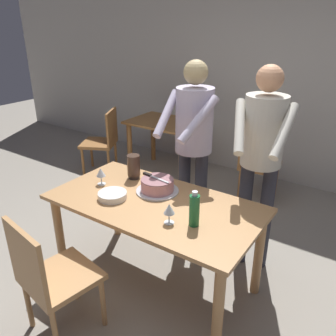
# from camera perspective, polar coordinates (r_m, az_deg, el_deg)

# --- Properties ---
(ground_plane) EXTENTS (14.00, 14.00, 0.00)m
(ground_plane) POSITION_cam_1_polar(r_m,az_deg,el_deg) (3.04, -2.04, -18.02)
(ground_plane) COLOR gray
(back_wall) EXTENTS (10.00, 0.12, 2.70)m
(back_wall) POSITION_cam_1_polar(r_m,az_deg,el_deg) (4.68, 17.42, 14.25)
(back_wall) COLOR #BCB7AD
(back_wall) RESTS_ON ground_plane
(main_dining_table) EXTENTS (1.61, 0.84, 0.75)m
(main_dining_table) POSITION_cam_1_polar(r_m,az_deg,el_deg) (2.66, -2.24, -7.66)
(main_dining_table) COLOR tan
(main_dining_table) RESTS_ON ground_plane
(cake_on_platter) EXTENTS (0.34, 0.34, 0.11)m
(cake_on_platter) POSITION_cam_1_polar(r_m,az_deg,el_deg) (2.73, -1.77, -2.94)
(cake_on_platter) COLOR silver
(cake_on_platter) RESTS_ON main_dining_table
(cake_knife) EXTENTS (0.27, 0.06, 0.02)m
(cake_knife) POSITION_cam_1_polar(r_m,az_deg,el_deg) (2.74, -2.87, -1.28)
(cake_knife) COLOR silver
(cake_knife) RESTS_ON cake_on_platter
(plate_stack) EXTENTS (0.22, 0.22, 0.05)m
(plate_stack) POSITION_cam_1_polar(r_m,az_deg,el_deg) (2.67, -9.17, -4.49)
(plate_stack) COLOR white
(plate_stack) RESTS_ON main_dining_table
(wine_glass_near) EXTENTS (0.08, 0.08, 0.14)m
(wine_glass_near) POSITION_cam_1_polar(r_m,az_deg,el_deg) (2.30, 0.19, -6.87)
(wine_glass_near) COLOR silver
(wine_glass_near) RESTS_ON main_dining_table
(wine_glass_far) EXTENTS (0.08, 0.08, 0.14)m
(wine_glass_far) POSITION_cam_1_polar(r_m,az_deg,el_deg) (2.88, -11.04, -0.78)
(wine_glass_far) COLOR silver
(wine_glass_far) RESTS_ON main_dining_table
(water_bottle) EXTENTS (0.07, 0.07, 0.25)m
(water_bottle) POSITION_cam_1_polar(r_m,az_deg,el_deg) (2.27, 4.37, -6.92)
(water_bottle) COLOR #1E6B38
(water_bottle) RESTS_ON main_dining_table
(hurricane_lamp) EXTENTS (0.11, 0.11, 0.21)m
(hurricane_lamp) POSITION_cam_1_polar(r_m,az_deg,el_deg) (2.95, -5.70, 0.24)
(hurricane_lamp) COLOR black
(hurricane_lamp) RESTS_ON main_dining_table
(person_cutting_cake) EXTENTS (0.47, 0.56, 1.72)m
(person_cutting_cake) POSITION_cam_1_polar(r_m,az_deg,el_deg) (2.98, 4.20, 5.06)
(person_cutting_cake) COLOR #2D2D38
(person_cutting_cake) RESTS_ON ground_plane
(person_standing_beside) EXTENTS (0.46, 0.57, 1.72)m
(person_standing_beside) POSITION_cam_1_polar(r_m,az_deg,el_deg) (2.78, 15.21, 2.89)
(person_standing_beside) COLOR #2D2D38
(person_standing_beside) RESTS_ON ground_plane
(chair_near_side) EXTENTS (0.51, 0.51, 0.90)m
(chair_near_side) POSITION_cam_1_polar(r_m,az_deg,el_deg) (2.45, -18.95, -16.44)
(chair_near_side) COLOR tan
(chair_near_side) RESTS_ON ground_plane
(background_table) EXTENTS (1.00, 0.70, 0.74)m
(background_table) POSITION_cam_1_polar(r_m,az_deg,el_deg) (4.75, -0.36, 5.82)
(background_table) COLOR #9E6633
(background_table) RESTS_ON ground_plane
(background_chair_0) EXTENTS (0.50, 0.50, 0.90)m
(background_chair_0) POSITION_cam_1_polar(r_m,az_deg,el_deg) (4.18, 14.04, 1.38)
(background_chair_0) COLOR #9E6633
(background_chair_0) RESTS_ON ground_plane
(background_chair_1) EXTENTS (0.59, 0.59, 0.90)m
(background_chair_1) POSITION_cam_1_polar(r_m,az_deg,el_deg) (4.84, -10.60, 4.69)
(background_chair_1) COLOR #9E6633
(background_chair_1) RESTS_ON ground_plane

